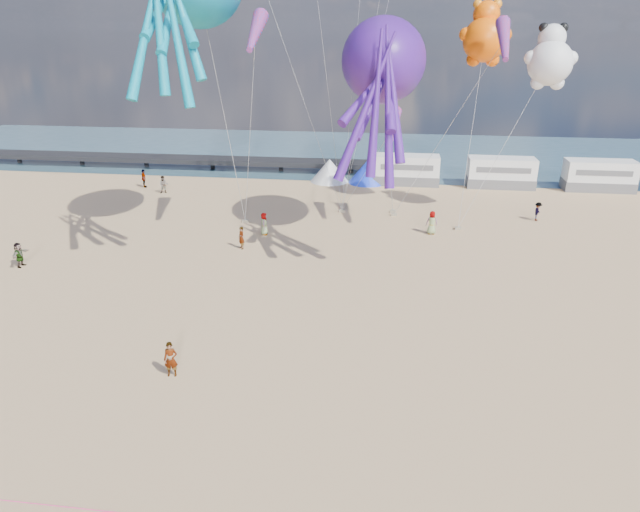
{
  "coord_description": "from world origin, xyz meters",
  "views": [
    {
      "loc": [
        4.58,
        -18.59,
        15.27
      ],
      "look_at": [
        1.39,
        6.0,
        5.25
      ],
      "focal_mm": 32.0,
      "sensor_mm": 36.0,
      "label": 1
    }
  ],
  "objects_px": {
    "beachgoer_6": "(432,223)",
    "windsock_right": "(393,128)",
    "kite_octopus_purple": "(384,60)",
    "sandbag_b": "(393,211)",
    "beachgoer_0": "(264,224)",
    "windsock_left": "(256,32)",
    "kite_panda": "(550,63)",
    "kite_teddy_orange": "(485,40)",
    "tent_blue": "(368,171)",
    "sandbag_d": "(394,215)",
    "sandbag_c": "(458,228)",
    "sandbag_a": "(245,221)",
    "standing_person": "(171,359)",
    "beachgoer_5": "(241,238)",
    "sandbag_e": "(342,211)",
    "beachgoer_2": "(538,212)",
    "beachgoer_4": "(19,255)",
    "tent_white": "(330,170)",
    "motorhome_0": "(406,170)",
    "motorhome_1": "(501,173)",
    "windsock_mid": "(504,40)",
    "motorhome_2": "(599,175)",
    "beachgoer_3": "(144,178)",
    "beachgoer_1": "(164,185)"
  },
  "relations": [
    {
      "from": "sandbag_b",
      "to": "sandbag_e",
      "type": "xyz_separation_m",
      "value": [
        -4.46,
        -0.48,
        0.0
      ]
    },
    {
      "from": "sandbag_a",
      "to": "beachgoer_3",
      "type": "bearing_deg",
      "value": 143.32
    },
    {
      "from": "standing_person",
      "to": "windsock_left",
      "type": "distance_m",
      "value": 22.68
    },
    {
      "from": "standing_person",
      "to": "beachgoer_4",
      "type": "height_order",
      "value": "standing_person"
    },
    {
      "from": "beachgoer_3",
      "to": "beachgoer_5",
      "type": "distance_m",
      "value": 21.1
    },
    {
      "from": "beachgoer_1",
      "to": "beachgoer_6",
      "type": "height_order",
      "value": "beachgoer_6"
    },
    {
      "from": "beachgoer_6",
      "to": "sandbag_b",
      "type": "height_order",
      "value": "beachgoer_6"
    },
    {
      "from": "tent_white",
      "to": "beachgoer_1",
      "type": "distance_m",
      "value": 16.98
    },
    {
      "from": "windsock_right",
      "to": "windsock_left",
      "type": "bearing_deg",
      "value": -147.06
    },
    {
      "from": "motorhome_0",
      "to": "sandbag_e",
      "type": "bearing_deg",
      "value": -118.33
    },
    {
      "from": "kite_panda",
      "to": "windsock_left",
      "type": "distance_m",
      "value": 22.17
    },
    {
      "from": "beachgoer_5",
      "to": "sandbag_e",
      "type": "relative_size",
      "value": 3.36
    },
    {
      "from": "motorhome_2",
      "to": "sandbag_e",
      "type": "relative_size",
      "value": 13.2
    },
    {
      "from": "beachgoer_2",
      "to": "beachgoer_4",
      "type": "bearing_deg",
      "value": 136.65
    },
    {
      "from": "motorhome_2",
      "to": "sandbag_a",
      "type": "height_order",
      "value": "motorhome_2"
    },
    {
      "from": "sandbag_d",
      "to": "windsock_right",
      "type": "relative_size",
      "value": 0.12
    },
    {
      "from": "beachgoer_6",
      "to": "windsock_right",
      "type": "xyz_separation_m",
      "value": [
        -3.39,
        1.04,
        7.15
      ]
    },
    {
      "from": "kite_panda",
      "to": "kite_teddy_orange",
      "type": "height_order",
      "value": "kite_teddy_orange"
    },
    {
      "from": "sandbag_a",
      "to": "windsock_left",
      "type": "xyz_separation_m",
      "value": [
        2.61,
        -4.62,
        14.81
      ]
    },
    {
      "from": "motorhome_0",
      "to": "sandbag_d",
      "type": "relative_size",
      "value": 13.2
    },
    {
      "from": "sandbag_c",
      "to": "kite_octopus_purple",
      "type": "relative_size",
      "value": 0.04
    },
    {
      "from": "tent_white",
      "to": "beachgoer_6",
      "type": "bearing_deg",
      "value": -57.28
    },
    {
      "from": "kite_panda",
      "to": "tent_white",
      "type": "bearing_deg",
      "value": 140.5
    },
    {
      "from": "kite_panda",
      "to": "windsock_right",
      "type": "bearing_deg",
      "value": -173.57
    },
    {
      "from": "motorhome_1",
      "to": "sandbag_b",
      "type": "relative_size",
      "value": 13.2
    },
    {
      "from": "kite_panda",
      "to": "sandbag_a",
      "type": "bearing_deg",
      "value": -179.6
    },
    {
      "from": "beachgoer_2",
      "to": "windsock_mid",
      "type": "height_order",
      "value": "windsock_mid"
    },
    {
      "from": "kite_octopus_purple",
      "to": "sandbag_b",
      "type": "bearing_deg",
      "value": 91.27
    },
    {
      "from": "tent_blue",
      "to": "sandbag_d",
      "type": "relative_size",
      "value": 8.0
    },
    {
      "from": "windsock_mid",
      "to": "motorhome_0",
      "type": "bearing_deg",
      "value": 110.88
    },
    {
      "from": "motorhome_2",
      "to": "sandbag_c",
      "type": "xyz_separation_m",
      "value": [
        -14.94,
        -14.01,
        -1.39
      ]
    },
    {
      "from": "beachgoer_2",
      "to": "beachgoer_4",
      "type": "xyz_separation_m",
      "value": [
        -37.17,
        -14.84,
        0.07
      ]
    },
    {
      "from": "standing_person",
      "to": "sandbag_b",
      "type": "height_order",
      "value": "standing_person"
    },
    {
      "from": "beachgoer_0",
      "to": "sandbag_c",
      "type": "height_order",
      "value": "beachgoer_0"
    },
    {
      "from": "sandbag_c",
      "to": "tent_white",
      "type": "bearing_deg",
      "value": 130.73
    },
    {
      "from": "kite_octopus_purple",
      "to": "kite_panda",
      "type": "distance_m",
      "value": 13.5
    },
    {
      "from": "beachgoer_0",
      "to": "windsock_left",
      "type": "height_order",
      "value": "windsock_left"
    },
    {
      "from": "beachgoer_0",
      "to": "windsock_mid",
      "type": "bearing_deg",
      "value": -97.19
    },
    {
      "from": "beachgoer_2",
      "to": "kite_octopus_purple",
      "type": "distance_m",
      "value": 19.17
    },
    {
      "from": "kite_panda",
      "to": "windsock_right",
      "type": "height_order",
      "value": "kite_panda"
    },
    {
      "from": "tent_white",
      "to": "sandbag_b",
      "type": "xyz_separation_m",
      "value": [
        6.77,
        -10.08,
        -1.09
      ]
    },
    {
      "from": "beachgoer_5",
      "to": "motorhome_2",
      "type": "bearing_deg",
      "value": 82.33
    },
    {
      "from": "motorhome_2",
      "to": "beachgoer_0",
      "type": "height_order",
      "value": "motorhome_2"
    },
    {
      "from": "sandbag_c",
      "to": "windsock_right",
      "type": "bearing_deg",
      "value": -177.1
    },
    {
      "from": "beachgoer_6",
      "to": "kite_octopus_purple",
      "type": "height_order",
      "value": "kite_octopus_purple"
    },
    {
      "from": "standing_person",
      "to": "beachgoer_2",
      "type": "bearing_deg",
      "value": 40.97
    },
    {
      "from": "motorhome_1",
      "to": "beachgoer_0",
      "type": "height_order",
      "value": "motorhome_1"
    },
    {
      "from": "kite_octopus_purple",
      "to": "windsock_left",
      "type": "bearing_deg",
      "value": -156.33
    },
    {
      "from": "kite_teddy_orange",
      "to": "windsock_right",
      "type": "distance_m",
      "value": 10.06
    },
    {
      "from": "windsock_mid",
      "to": "sandbag_b",
      "type": "bearing_deg",
      "value": 134.34
    }
  ]
}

